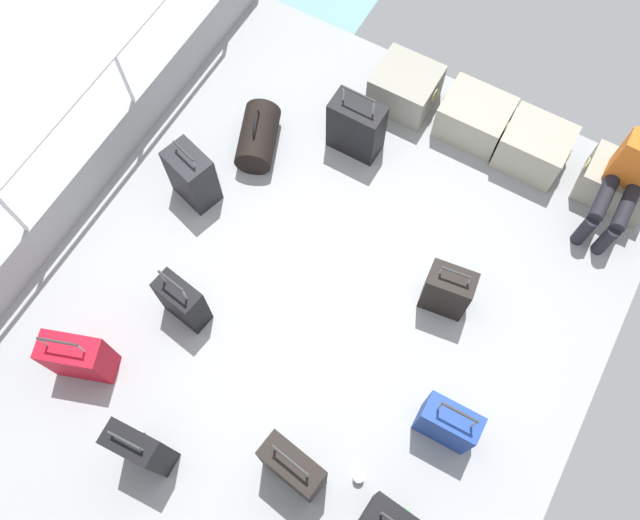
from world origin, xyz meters
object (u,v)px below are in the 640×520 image
(suitcase_7, at_px, (447,291))
(suitcase_4, at_px, (192,176))
(passenger_seated, at_px, (630,178))
(suitcase_2, at_px, (293,468))
(suitcase_8, at_px, (183,301))
(cargo_crate_0, at_px, (405,88))
(cargo_crate_3, at_px, (618,184))
(cargo_crate_1, at_px, (474,117))
(cargo_crate_2, at_px, (534,147))
(duffel_bag, at_px, (258,137))
(paper_cup, at_px, (359,478))
(suitcase_0, at_px, (78,357))
(suitcase_1, at_px, (141,449))
(suitcase_6, at_px, (447,423))
(suitcase_5, at_px, (356,127))

(suitcase_7, bearing_deg, suitcase_4, -176.48)
(passenger_seated, distance_m, suitcase_2, 3.38)
(suitcase_2, bearing_deg, suitcase_8, 155.03)
(cargo_crate_0, height_order, cargo_crate_3, cargo_crate_0)
(cargo_crate_3, relative_size, suitcase_8, 0.88)
(cargo_crate_1, distance_m, suitcase_4, 2.50)
(cargo_crate_1, bearing_deg, suitcase_8, -114.46)
(cargo_crate_2, height_order, suitcase_8, suitcase_8)
(duffel_bag, bearing_deg, suitcase_7, -14.33)
(paper_cup, bearing_deg, cargo_crate_1, 99.96)
(cargo_crate_0, xyz_separation_m, suitcase_7, (1.16, -1.61, 0.07))
(passenger_seated, relative_size, suitcase_0, 1.55)
(paper_cup, bearing_deg, cargo_crate_0, 111.37)
(suitcase_1, height_order, suitcase_4, suitcase_1)
(paper_cup, bearing_deg, suitcase_1, -156.55)
(cargo_crate_0, xyz_separation_m, suitcase_4, (-1.10, -1.75, 0.09))
(cargo_crate_2, relative_size, suitcase_0, 0.84)
(suitcase_6, height_order, suitcase_7, suitcase_6)
(cargo_crate_0, bearing_deg, passenger_seated, -4.81)
(suitcase_7, bearing_deg, suitcase_6, -64.58)
(cargo_crate_0, height_order, suitcase_5, suitcase_5)
(cargo_crate_1, relative_size, suitcase_5, 0.82)
(suitcase_1, xyz_separation_m, suitcase_6, (1.77, 1.22, -0.08))
(cargo_crate_0, distance_m, suitcase_2, 3.42)
(cargo_crate_0, height_order, cargo_crate_2, cargo_crate_2)
(cargo_crate_0, relative_size, suitcase_5, 0.77)
(suitcase_0, relative_size, suitcase_4, 1.01)
(cargo_crate_0, height_order, duffel_bag, duffel_bag)
(passenger_seated, distance_m, suitcase_1, 4.18)
(cargo_crate_2, bearing_deg, suitcase_2, -97.72)
(cargo_crate_3, distance_m, suitcase_0, 4.56)
(suitcase_7, height_order, paper_cup, suitcase_7)
(suitcase_4, bearing_deg, suitcase_0, -86.04)
(suitcase_7, relative_size, paper_cup, 6.55)
(suitcase_2, xyz_separation_m, duffel_bag, (-1.69, 2.24, -0.16))
(cargo_crate_3, height_order, passenger_seated, passenger_seated)
(cargo_crate_2, distance_m, suitcase_8, 3.22)
(suitcase_2, xyz_separation_m, suitcase_6, (0.80, 0.81, -0.06))
(passenger_seated, relative_size, paper_cup, 10.65)
(cargo_crate_3, bearing_deg, cargo_crate_1, 179.68)
(cargo_crate_0, bearing_deg, paper_cup, -68.63)
(cargo_crate_1, bearing_deg, suitcase_5, -141.24)
(cargo_crate_2, xyz_separation_m, duffel_bag, (-2.14, -1.06, -0.05))
(suitcase_7, xyz_separation_m, paper_cup, (0.06, -1.52, -0.22))
(suitcase_1, bearing_deg, cargo_crate_1, 77.37)
(suitcase_8, bearing_deg, suitcase_0, -119.78)
(cargo_crate_2, xyz_separation_m, suitcase_0, (-2.23, -3.41, 0.05))
(suitcase_4, height_order, suitcase_5, suitcase_5)
(paper_cup, bearing_deg, suitcase_5, 119.07)
(suitcase_2, height_order, paper_cup, suitcase_2)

